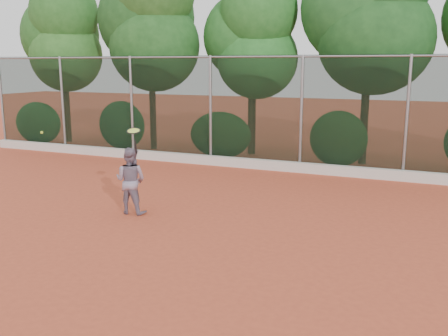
% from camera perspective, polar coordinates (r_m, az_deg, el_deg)
% --- Properties ---
extents(ground, '(80.00, 80.00, 0.00)m').
position_cam_1_polar(ground, '(9.17, -2.46, -8.86)').
color(ground, '#C44C2E').
rests_on(ground, ground).
extents(concrete_curb, '(24.00, 0.20, 0.30)m').
position_cam_1_polar(concrete_curb, '(15.34, 8.47, 0.08)').
color(concrete_curb, beige).
rests_on(concrete_curb, ground).
extents(tennis_player, '(0.75, 0.60, 1.47)m').
position_cam_1_polar(tennis_player, '(11.09, -10.62, -1.42)').
color(tennis_player, gray).
rests_on(tennis_player, ground).
extents(chainlink_fence, '(24.09, 0.09, 3.50)m').
position_cam_1_polar(chainlink_fence, '(15.26, 8.83, 6.50)').
color(chainlink_fence, black).
rests_on(chainlink_fence, ground).
extents(foliage_backdrop, '(23.70, 3.63, 7.55)m').
position_cam_1_polar(foliage_backdrop, '(17.29, 8.96, 15.55)').
color(foliage_backdrop, '#4A331C').
rests_on(foliage_backdrop, ground).
extents(tennis_racket, '(0.38, 0.37, 0.56)m').
position_cam_1_polar(tennis_racket, '(10.62, -10.27, 3.99)').
color(tennis_racket, black).
rests_on(tennis_racket, ground).
extents(tennis_ball_in_flight, '(0.06, 0.06, 0.06)m').
position_cam_1_polar(tennis_ball_in_flight, '(11.77, -20.12, 3.84)').
color(tennis_ball_in_flight, '#BED330').
rests_on(tennis_ball_in_flight, ground).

